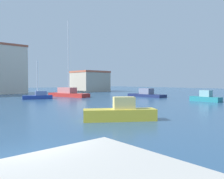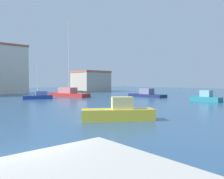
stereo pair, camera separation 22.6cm
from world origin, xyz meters
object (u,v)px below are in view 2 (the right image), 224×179
object	(u,v)px
sailboat_red_far_left	(69,93)
motorboat_yellow_center_channel	(119,113)
sailboat_blue_inner_mooring	(39,96)
motorboat_navy_far_right	(147,94)
motorboat_teal_near_pier	(206,98)

from	to	relation	value
sailboat_red_far_left	motorboat_yellow_center_channel	bearing A→B (deg)	-111.66
sailboat_blue_inner_mooring	motorboat_navy_far_right	world-z (taller)	sailboat_blue_inner_mooring
motorboat_teal_near_pier	motorboat_navy_far_right	bearing A→B (deg)	84.12
motorboat_yellow_center_channel	motorboat_teal_near_pier	bearing A→B (deg)	9.67
sailboat_red_far_left	motorboat_navy_far_right	bearing A→B (deg)	-41.96
motorboat_navy_far_right	sailboat_red_far_left	bearing A→B (deg)	138.04
sailboat_blue_inner_mooring	sailboat_red_far_left	size ratio (longest dim) A/B	0.44
sailboat_red_far_left	motorboat_yellow_center_channel	distance (m)	26.69
motorboat_teal_near_pier	sailboat_red_far_left	bearing A→B (deg)	114.09
sailboat_blue_inner_mooring	motorboat_teal_near_pier	world-z (taller)	sailboat_blue_inner_mooring
motorboat_teal_near_pier	motorboat_navy_far_right	distance (m)	11.83
motorboat_navy_far_right	sailboat_red_far_left	xyz separation A→B (m)	(-10.82, 9.73, 0.18)
sailboat_blue_inner_mooring	motorboat_teal_near_pier	distance (m)	25.38
motorboat_navy_far_right	sailboat_red_far_left	world-z (taller)	sailboat_red_far_left
sailboat_red_far_left	motorboat_yellow_center_channel	xyz separation A→B (m)	(-9.85, -24.81, -0.13)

